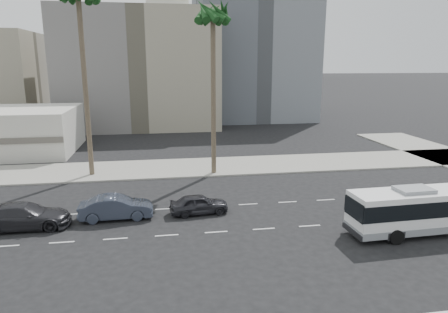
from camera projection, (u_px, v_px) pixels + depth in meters
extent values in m
plane|color=black|center=(310.00, 226.00, 25.34)|extent=(700.00, 700.00, 0.00)
cube|color=gray|center=(253.00, 165.00, 40.22)|extent=(120.00, 7.00, 0.15)
cube|color=slate|center=(140.00, 70.00, 64.65)|extent=(24.00, 18.00, 18.00)
cube|color=#595E66|center=(251.00, 46.00, 73.56)|extent=(20.00, 20.00, 26.00)
cube|color=beige|center=(168.00, 44.00, 260.19)|extent=(42.00, 42.00, 44.00)
cube|color=#56585D|center=(245.00, 21.00, 245.29)|extent=(26.00, 26.00, 70.00)
cube|color=#56585D|center=(271.00, 33.00, 279.15)|extent=(22.00, 22.00, 60.00)
cube|color=white|center=(431.00, 208.00, 24.06)|extent=(10.19, 2.60, 2.27)
cube|color=black|center=(432.00, 203.00, 23.99)|extent=(10.25, 2.66, 0.96)
cube|color=gray|center=(429.00, 223.00, 24.29)|extent=(10.21, 2.64, 0.44)
cube|color=gray|center=(413.00, 190.00, 23.58)|extent=(2.14, 1.47, 0.26)
cylinder|color=black|center=(395.00, 236.00, 22.79)|extent=(0.87, 0.26, 0.87)
cylinder|color=black|center=(374.00, 221.00, 24.93)|extent=(0.87, 0.26, 0.87)
imported|color=#26262A|center=(199.00, 204.00, 27.32)|extent=(1.97, 4.11, 1.36)
imported|color=#2E3442|center=(116.00, 207.00, 26.37)|extent=(1.81, 4.82, 1.57)
imported|color=#262629|center=(24.00, 216.00, 24.86)|extent=(2.27, 5.54, 1.61)
cylinder|color=brown|center=(213.00, 99.00, 35.59)|extent=(0.38, 0.38, 13.84)
cylinder|color=brown|center=(86.00, 90.00, 34.80)|extent=(0.49, 0.49, 15.51)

